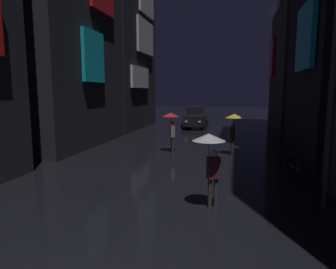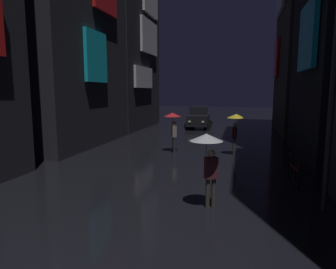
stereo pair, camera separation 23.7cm
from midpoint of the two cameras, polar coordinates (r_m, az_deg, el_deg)
building_left_far at (r=27.49m, az=-8.11°, el=15.93°), size 4.25×8.63×13.88m
building_right_far at (r=26.43m, az=26.00°, el=21.73°), size 4.25×8.30×19.52m
pedestrian_near_crossing_clear at (r=8.23m, az=8.42°, el=-2.92°), size 0.90×0.90×2.12m
pedestrian_far_right_yellow at (r=15.48m, az=13.17°, el=2.18°), size 0.90×0.90×2.12m
pedestrian_midstreet_centre_red at (r=15.82m, az=1.38°, el=2.52°), size 0.90×0.90×2.12m
bicycle_parked_at_storefront at (r=11.80m, az=23.34°, el=-6.47°), size 0.22×1.82×0.96m
car_distant at (r=26.64m, az=6.17°, el=3.22°), size 2.35×4.20×1.92m
streetlamp_right_near at (r=9.05m, az=29.85°, el=11.23°), size 0.36×0.36×6.34m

